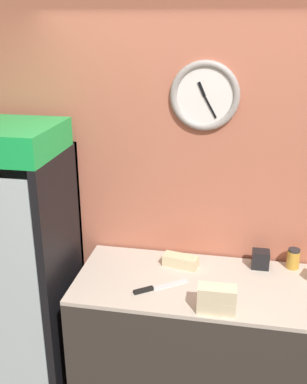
{
  "coord_description": "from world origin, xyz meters",
  "views": [
    {
      "loc": [
        -0.01,
        -1.5,
        2.43
      ],
      "look_at": [
        -0.47,
        0.92,
        1.49
      ],
      "focal_mm": 42.0,
      "sensor_mm": 36.0,
      "label": 1
    }
  ],
  "objects_px": {
    "beverage_cooler": "(23,247)",
    "sandwich_stack_middle": "(217,293)",
    "napkin_dispenser": "(261,259)",
    "sandwich_flat_right": "(181,261)",
    "chefs_knife": "(153,288)",
    "sandwich_stack_bottom": "(216,305)",
    "condiment_jar": "(293,259)"
  },
  "relations": [
    {
      "from": "beverage_cooler",
      "to": "sandwich_stack_middle",
      "type": "height_order",
      "value": "beverage_cooler"
    },
    {
      "from": "napkin_dispenser",
      "to": "sandwich_flat_right",
      "type": "bearing_deg",
      "value": -171.31
    },
    {
      "from": "sandwich_flat_right",
      "to": "chefs_knife",
      "type": "height_order",
      "value": "sandwich_flat_right"
    },
    {
      "from": "sandwich_stack_bottom",
      "to": "napkin_dispenser",
      "type": "height_order",
      "value": "napkin_dispenser"
    },
    {
      "from": "sandwich_flat_right",
      "to": "sandwich_stack_middle",
      "type": "bearing_deg",
      "value": -60.44
    },
    {
      "from": "sandwich_flat_right",
      "to": "napkin_dispenser",
      "type": "relative_size",
      "value": 2.0
    },
    {
      "from": "chefs_knife",
      "to": "napkin_dispenser",
      "type": "bearing_deg",
      "value": 30.9
    },
    {
      "from": "beverage_cooler",
      "to": "sandwich_stack_bottom",
      "type": "height_order",
      "value": "beverage_cooler"
    },
    {
      "from": "beverage_cooler",
      "to": "chefs_knife",
      "type": "height_order",
      "value": "beverage_cooler"
    },
    {
      "from": "beverage_cooler",
      "to": "chefs_knife",
      "type": "distance_m",
      "value": 0.96
    },
    {
      "from": "sandwich_flat_right",
      "to": "napkin_dispenser",
      "type": "xyz_separation_m",
      "value": [
        0.51,
        0.08,
        0.02
      ]
    },
    {
      "from": "sandwich_stack_bottom",
      "to": "sandwich_stack_middle",
      "type": "xyz_separation_m",
      "value": [
        -0.0,
        0.0,
        0.08
      ]
    },
    {
      "from": "sandwich_flat_right",
      "to": "condiment_jar",
      "type": "distance_m",
      "value": 0.73
    },
    {
      "from": "sandwich_stack_bottom",
      "to": "beverage_cooler",
      "type": "bearing_deg",
      "value": 164.91
    },
    {
      "from": "chefs_knife",
      "to": "napkin_dispenser",
      "type": "distance_m",
      "value": 0.75
    },
    {
      "from": "beverage_cooler",
      "to": "sandwich_flat_right",
      "type": "bearing_deg",
      "value": 5.43
    },
    {
      "from": "chefs_knife",
      "to": "napkin_dispenser",
      "type": "relative_size",
      "value": 2.6
    },
    {
      "from": "sandwich_flat_right",
      "to": "sandwich_stack_bottom",
      "type": "bearing_deg",
      "value": -60.44
    },
    {
      "from": "sandwich_stack_middle",
      "to": "napkin_dispenser",
      "type": "bearing_deg",
      "value": 64.43
    },
    {
      "from": "sandwich_stack_bottom",
      "to": "chefs_knife",
      "type": "relative_size",
      "value": 0.68
    },
    {
      "from": "beverage_cooler",
      "to": "sandwich_stack_middle",
      "type": "bearing_deg",
      "value": -15.09
    },
    {
      "from": "sandwich_stack_middle",
      "to": "sandwich_flat_right",
      "type": "distance_m",
      "value": 0.53
    },
    {
      "from": "beverage_cooler",
      "to": "sandwich_stack_middle",
      "type": "xyz_separation_m",
      "value": [
        1.32,
        -0.36,
        0.03
      ]
    },
    {
      "from": "sandwich_stack_bottom",
      "to": "napkin_dispenser",
      "type": "xyz_separation_m",
      "value": [
        0.26,
        0.53,
        0.02
      ]
    },
    {
      "from": "chefs_knife",
      "to": "napkin_dispenser",
      "type": "xyz_separation_m",
      "value": [
        0.64,
        0.38,
        0.05
      ]
    },
    {
      "from": "sandwich_flat_right",
      "to": "condiment_jar",
      "type": "relative_size",
      "value": 1.79
    },
    {
      "from": "sandwich_stack_middle",
      "to": "chefs_knife",
      "type": "xyz_separation_m",
      "value": [
        -0.38,
        0.15,
        -0.11
      ]
    },
    {
      "from": "napkin_dispenser",
      "to": "sandwich_stack_middle",
      "type": "bearing_deg",
      "value": -115.57
    },
    {
      "from": "beverage_cooler",
      "to": "napkin_dispenser",
      "type": "height_order",
      "value": "beverage_cooler"
    },
    {
      "from": "beverage_cooler",
      "to": "napkin_dispenser",
      "type": "relative_size",
      "value": 15.49
    },
    {
      "from": "beverage_cooler",
      "to": "sandwich_flat_right",
      "type": "xyz_separation_m",
      "value": [
        1.06,
        0.1,
        -0.05
      ]
    },
    {
      "from": "sandwich_stack_middle",
      "to": "chefs_knife",
      "type": "height_order",
      "value": "sandwich_stack_middle"
    }
  ]
}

